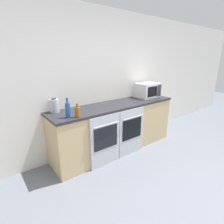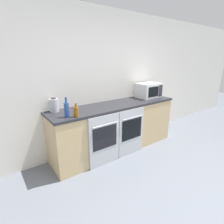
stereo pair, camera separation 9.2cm
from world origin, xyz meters
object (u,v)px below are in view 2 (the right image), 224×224
at_px(bottle_blue, 67,109).
at_px(kettle, 54,105).
at_px(microwave, 148,90).
at_px(oven_left, 105,141).
at_px(bottle_amber, 76,112).
at_px(oven_right, 131,132).

relative_size(bottle_blue, kettle, 1.33).
relative_size(microwave, bottle_blue, 1.67).
relative_size(microwave, kettle, 2.22).
bearing_deg(bottle_blue, oven_left, -15.55).
relative_size(oven_left, bottle_amber, 4.27).
height_order(bottle_blue, bottle_amber, bottle_blue).
bearing_deg(bottle_amber, kettle, 111.25).
bearing_deg(oven_right, oven_left, 180.00).
height_order(oven_left, kettle, kettle).
bearing_deg(microwave, bottle_amber, -170.82).
bearing_deg(bottle_blue, microwave, 6.55).
distance_m(oven_left, bottle_amber, 0.71).
relative_size(oven_left, kettle, 3.99).
xyz_separation_m(microwave, bottle_amber, (-1.83, -0.30, -0.07)).
xyz_separation_m(microwave, kettle, (-2.00, 0.15, -0.05)).
xyz_separation_m(oven_right, bottle_blue, (-1.13, 0.15, 0.59)).
bearing_deg(kettle, bottle_amber, -68.75).
height_order(oven_left, oven_right, same).
bearing_deg(kettle, bottle_blue, -80.94).
relative_size(microwave, bottle_amber, 2.37).
bearing_deg(oven_right, kettle, 156.23).
bearing_deg(oven_left, kettle, 139.01).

